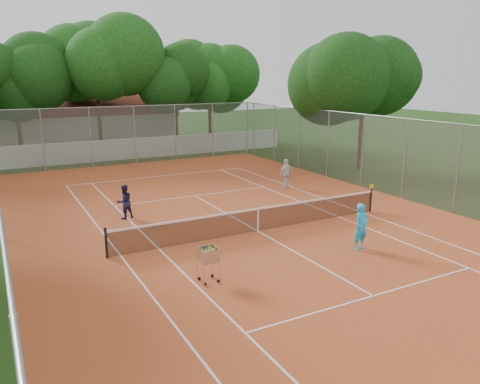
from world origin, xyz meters
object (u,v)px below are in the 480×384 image
tennis_net (258,219)px  ball_hopper (208,264)px  clubhouse (75,120)px  player_far_right (286,173)px  player_far_left (124,202)px  player_near (361,227)px

tennis_net → ball_hopper: ball_hopper is taller
clubhouse → player_far_right: 24.42m
player_far_left → clubhouse: bearing=-110.3°
player_near → player_far_right: bearing=64.2°
player_near → ball_hopper: player_near is taller
tennis_net → player_far_right: size_ratio=7.36×
player_near → player_far_left: bearing=121.9°
tennis_net → clubhouse: clubhouse is taller
tennis_net → player_far_left: bearing=134.8°
ball_hopper → player_far_right: bearing=63.5°
player_far_right → ball_hopper: player_far_right is taller
tennis_net → player_far_right: 7.66m
player_near → player_far_left: size_ratio=1.13×
player_far_left → ball_hopper: size_ratio=1.28×
tennis_net → ball_hopper: (-3.68, -3.35, 0.09)m
player_near → player_far_left: player_near is taller
player_far_right → clubhouse: bearing=-85.2°
player_far_right → player_near: bearing=60.0°
player_near → player_far_left: (-6.39, 7.66, -0.10)m
tennis_net → ball_hopper: bearing=-137.7°
player_near → player_far_right: (2.94, 9.12, -0.03)m
player_far_right → ball_hopper: bearing=33.5°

